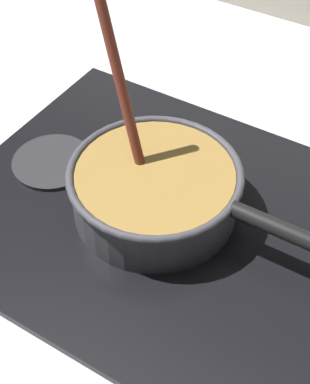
{
  "coord_description": "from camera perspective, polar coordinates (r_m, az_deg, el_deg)",
  "views": [
    {
      "loc": [
        0.39,
        -0.29,
        0.61
      ],
      "look_at": [
        0.1,
        0.18,
        0.05
      ],
      "focal_mm": 54.09,
      "sensor_mm": 36.0,
      "label": 1
    }
  ],
  "objects": [
    {
      "name": "ground",
      "position": [
        0.8,
        -13.03,
        -8.46
      ],
      "size": [
        2.4,
        1.6,
        0.04
      ],
      "primitive_type": "cube",
      "color": "#B7B7BC"
    },
    {
      "name": "hob_plate",
      "position": [
        0.82,
        0.0,
        -2.02
      ],
      "size": [
        0.56,
        0.48,
        0.01
      ],
      "primitive_type": "cube",
      "color": "black",
      "rests_on": "ground"
    },
    {
      "name": "burner_ring",
      "position": [
        0.81,
        0.0,
        -1.55
      ],
      "size": [
        0.18,
        0.18,
        0.01
      ],
      "primitive_type": "torus",
      "color": "#592D0C",
      "rests_on": "hob_plate"
    },
    {
      "name": "spare_burner",
      "position": [
        0.89,
        -10.09,
        2.97
      ],
      "size": [
        0.12,
        0.12,
        0.01
      ],
      "primitive_type": "cylinder",
      "color": "#262628",
      "rests_on": "hob_plate"
    },
    {
      "name": "cooking_pan",
      "position": [
        0.78,
        0.09,
        0.27
      ],
      "size": [
        0.38,
        0.24,
        0.29
      ],
      "color": "#38383D",
      "rests_on": "hob_plate"
    }
  ]
}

